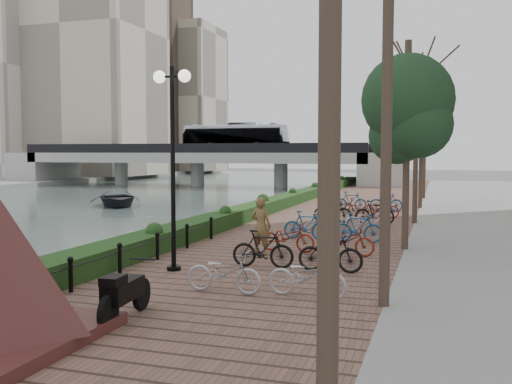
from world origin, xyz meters
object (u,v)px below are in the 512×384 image
at_px(pedestrian, 261,226).
at_px(motorcycle, 126,292).
at_px(boat, 117,199).
at_px(lamppost, 172,126).

bearing_deg(pedestrian, motorcycle, 96.65).
bearing_deg(boat, lamppost, -91.17).
relative_size(motorcycle, pedestrian, 0.95).
distance_m(lamppost, motorcycle, 5.42).
distance_m(pedestrian, boat, 22.44).
xyz_separation_m(lamppost, motorcycle, (1.11, -4.22, -3.21)).
height_order(lamppost, motorcycle, lamppost).
bearing_deg(motorcycle, boat, 117.35).
distance_m(lamppost, pedestrian, 4.25).
bearing_deg(motorcycle, lamppost, 100.10).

